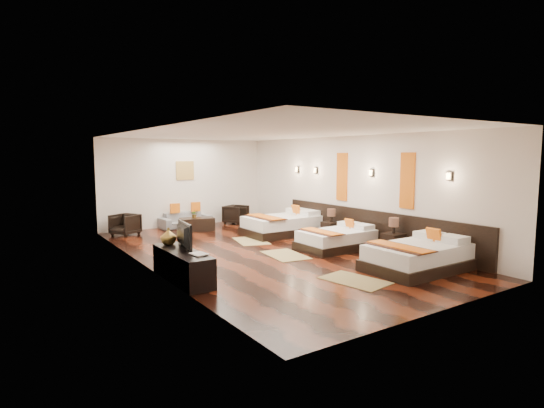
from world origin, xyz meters
TOP-DOWN VIEW (x-y plane):
  - floor at (0.00, 0.00)m, footprint 5.50×9.50m
  - ceiling at (0.00, 0.00)m, footprint 5.50×9.50m
  - back_wall at (0.00, 4.75)m, footprint 5.50×0.01m
  - left_wall at (-2.75, 0.00)m, footprint 0.01×9.50m
  - right_wall at (2.75, 0.00)m, footprint 0.01×9.50m
  - headboard_panel at (2.71, -0.80)m, footprint 0.08×6.60m
  - bed_near at (1.70, -3.07)m, footprint 2.11×1.33m
  - bed_mid at (1.69, -0.69)m, footprint 1.86×1.17m
  - bed_far at (1.70, 1.64)m, footprint 2.19×1.37m
  - nightstand_a at (2.44, -1.79)m, footprint 0.43×0.43m
  - nightstand_b at (2.44, 0.39)m, footprint 0.42×0.42m
  - jute_mat_near at (0.10, -2.92)m, footprint 0.94×1.31m
  - jute_mat_mid at (0.23, -0.56)m, footprint 0.90×1.29m
  - jute_mat_far at (0.42, 1.30)m, footprint 1.02×1.35m
  - tv_console at (-2.50, -1.15)m, footprint 0.50×1.80m
  - tv at (-2.45, -0.94)m, footprint 0.22×0.87m
  - book at (-2.50, -1.64)m, footprint 0.27×0.34m
  - figurine at (-2.50, -0.46)m, footprint 0.36×0.36m
  - sofa at (-0.13, 4.45)m, footprint 1.70×0.79m
  - armchair_left at (-2.14, 4.05)m, footprint 0.92×0.91m
  - armchair_right at (1.53, 4.14)m, footprint 0.92×0.93m
  - coffee_table at (-0.13, 3.57)m, footprint 1.08×0.69m
  - table_plant at (-0.21, 3.56)m, footprint 0.27×0.25m
  - orange_panel_a at (2.73, -1.90)m, footprint 0.04×0.40m
  - orange_panel_b at (2.73, 0.30)m, footprint 0.04×0.40m
  - sconce_near at (2.70, -3.00)m, footprint 0.07×0.12m
  - sconce_mid at (2.70, -0.80)m, footprint 0.07×0.12m
  - sconce_far at (2.70, 1.40)m, footprint 0.07×0.12m
  - sconce_lounge at (2.70, 2.30)m, footprint 0.07×0.12m
  - gold_artwork at (0.00, 4.73)m, footprint 0.60×0.04m

SIDE VIEW (x-z plane):
  - floor at x=0.00m, z-range -0.01..0.01m
  - jute_mat_near at x=0.10m, z-range 0.00..0.01m
  - jute_mat_mid at x=0.23m, z-range 0.00..0.01m
  - jute_mat_far at x=0.42m, z-range 0.00..0.01m
  - coffee_table at x=-0.13m, z-range 0.00..0.40m
  - sofa at x=-0.13m, z-range 0.00..0.48m
  - bed_mid at x=1.69m, z-range -0.11..0.60m
  - tv_console at x=-2.50m, z-range 0.00..0.55m
  - bed_near at x=1.70m, z-range -0.13..0.68m
  - bed_far at x=1.70m, z-range -0.13..0.70m
  - nightstand_b at x=2.44m, z-range -0.12..0.70m
  - nightstand_a at x=2.44m, z-range -0.13..0.72m
  - armchair_left at x=-2.14m, z-range 0.00..0.62m
  - armchair_right at x=1.53m, z-range 0.00..0.63m
  - headboard_panel at x=2.71m, z-range 0.00..0.90m
  - table_plant at x=-0.21m, z-range 0.40..0.64m
  - book at x=-2.50m, z-range 0.55..0.58m
  - figurine at x=-2.50m, z-range 0.55..0.88m
  - tv at x=-2.45m, z-range 0.55..1.04m
  - back_wall at x=0.00m, z-range 0.00..2.80m
  - left_wall at x=-2.75m, z-range 0.00..2.80m
  - right_wall at x=2.75m, z-range 0.00..2.80m
  - orange_panel_a at x=2.73m, z-range 1.05..2.35m
  - orange_panel_b at x=2.73m, z-range 1.05..2.35m
  - gold_artwork at x=0.00m, z-range 1.50..2.10m
  - sconce_near at x=2.70m, z-range 1.76..1.94m
  - sconce_mid at x=2.70m, z-range 1.76..1.94m
  - sconce_far at x=2.70m, z-range 1.76..1.94m
  - sconce_lounge at x=2.70m, z-range 1.76..1.94m
  - ceiling at x=0.00m, z-range 2.79..2.80m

